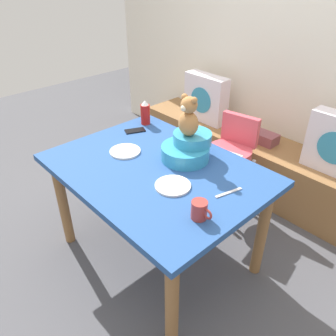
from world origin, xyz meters
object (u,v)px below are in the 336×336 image
at_px(highchair, 230,152).
at_px(teddy_bear, 189,117).
at_px(book_stack, 265,138).
at_px(dining_table, 156,181).
at_px(coffee_mug, 200,210).
at_px(pillow_floral_left, 206,98).
at_px(cell_phone, 135,131).
at_px(infant_seat_teal, 188,148).
at_px(dinner_plate_near, 125,151).
at_px(dinner_plate_far, 173,186).
at_px(ketchup_bottle, 145,113).

xyz_separation_m(highchair, teddy_bear, (0.08, -0.58, 0.50)).
xyz_separation_m(book_stack, dining_table, (0.00, -1.23, 0.14)).
height_order(dining_table, coffee_mug, coffee_mug).
bearing_deg(pillow_floral_left, highchair, -33.03).
distance_m(coffee_mug, cell_phone, 1.03).
xyz_separation_m(book_stack, infant_seat_teal, (0.05, -1.01, 0.31)).
bearing_deg(pillow_floral_left, dinner_plate_near, -72.16).
relative_size(coffee_mug, dinner_plate_far, 0.60).
relative_size(dining_table, coffee_mug, 10.78).
distance_m(highchair, dinner_plate_far, 0.92).
xyz_separation_m(infant_seat_teal, dinner_plate_near, (-0.32, -0.24, -0.07)).
bearing_deg(book_stack, pillow_floral_left, -178.21).
relative_size(coffee_mug, cell_phone, 0.83).
height_order(book_stack, teddy_bear, teddy_bear).
xyz_separation_m(highchair, ketchup_bottle, (-0.49, -0.44, 0.31)).
bearing_deg(pillow_floral_left, dining_table, -60.99).
bearing_deg(ketchup_bottle, cell_phone, -71.41).
relative_size(book_stack, cell_phone, 1.39).
bearing_deg(teddy_bear, highchair, 98.12).
distance_m(book_stack, cell_phone, 1.15).
distance_m(pillow_floral_left, teddy_bear, 1.27).
bearing_deg(dinner_plate_far, pillow_floral_left, 124.86).
bearing_deg(book_stack, dinner_plate_far, -80.50).
distance_m(pillow_floral_left, infant_seat_teal, 1.23).
height_order(pillow_floral_left, dining_table, pillow_floral_left).
distance_m(dining_table, teddy_bear, 0.44).
height_order(pillow_floral_left, book_stack, pillow_floral_left).
distance_m(book_stack, ketchup_bottle, 1.07).
relative_size(highchair, ketchup_bottle, 4.27).
relative_size(infant_seat_teal, teddy_bear, 1.32).
bearing_deg(dinner_plate_far, coffee_mug, -17.18).
distance_m(dining_table, ketchup_bottle, 0.65).
distance_m(dinner_plate_near, dinner_plate_far, 0.49).
height_order(dining_table, highchair, highchair).
height_order(pillow_floral_left, coffee_mug, pillow_floral_left).
xyz_separation_m(book_stack, teddy_bear, (0.05, -1.01, 0.51)).
xyz_separation_m(teddy_bear, ketchup_bottle, (-0.57, 0.13, -0.19)).
height_order(ketchup_bottle, dinner_plate_far, ketchup_bottle).
distance_m(ketchup_bottle, dinner_plate_near, 0.46).
bearing_deg(dining_table, coffee_mug, -16.84).
distance_m(dining_table, dinner_plate_near, 0.29).
bearing_deg(dinner_plate_far, dinner_plate_near, 175.66).
relative_size(pillow_floral_left, coffee_mug, 3.67).
distance_m(teddy_bear, dinner_plate_near, 0.49).
relative_size(dining_table, dinner_plate_far, 6.47).
distance_m(dining_table, highchair, 0.80).
relative_size(book_stack, dinner_plate_far, 1.00).
bearing_deg(ketchup_bottle, highchair, 42.12).
bearing_deg(pillow_floral_left, infant_seat_teal, -53.95).
relative_size(dining_table, teddy_bear, 5.18).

